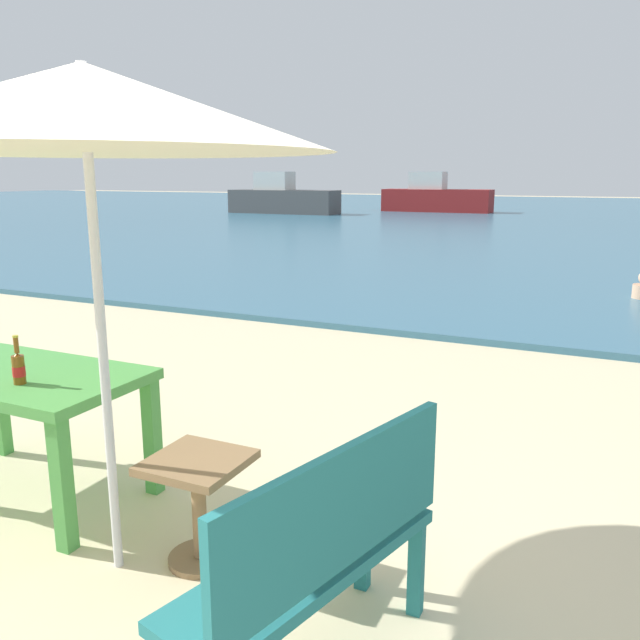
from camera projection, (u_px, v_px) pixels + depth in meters
ground_plane at (172, 596)px, 2.91m from camera, size 120.00×120.00×0.00m
sea_water at (587, 216)px, 29.40m from camera, size 120.00×50.00×0.08m
picnic_table_green at (21, 390)px, 3.70m from camera, size 1.40×0.80×0.76m
beer_bottle_amber at (18, 367)px, 3.44m from camera, size 0.07×0.07×0.26m
patio_umbrella at (84, 108)px, 2.68m from camera, size 2.10×2.10×2.30m
side_table_wood at (198, 495)px, 3.10m from camera, size 0.44×0.44×0.54m
bench_teal_center at (321, 549)px, 2.32m from camera, size 0.65×1.25×0.95m
boat_tanker at (282, 198)px, 30.47m from camera, size 5.28×1.44×1.92m
boat_ferry at (435, 197)px, 31.81m from camera, size 5.28×1.44×1.92m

